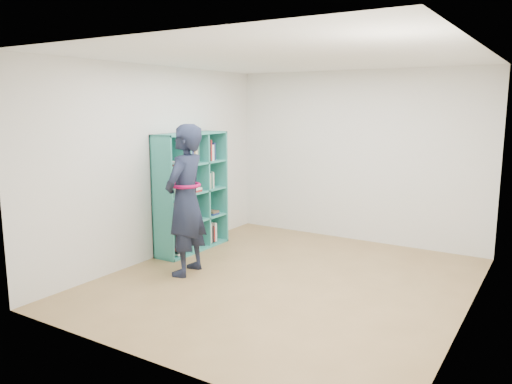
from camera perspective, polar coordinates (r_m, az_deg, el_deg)
The scene contains 9 objects.
floor at distance 6.07m, azimuth 3.44°, elevation -10.17°, with size 4.50×4.50×0.00m, color olive.
ceiling at distance 5.72m, azimuth 3.72°, elevation 15.09°, with size 4.50×4.50×0.00m, color white.
wall_left at distance 6.92m, azimuth -11.17°, elevation 3.25°, with size 0.02×4.50×2.60m, color silver.
wall_right at distance 5.13m, azimuth 23.64°, elevation 0.30°, with size 0.02×4.50×2.60m, color silver.
wall_back at distance 7.79m, azimuth 11.48°, elevation 3.97°, with size 4.00×0.02×2.60m, color silver.
wall_front at distance 3.95m, azimuth -12.16°, elevation -1.75°, with size 4.00×0.02×2.60m, color silver.
bookshelf at distance 7.22m, azimuth -7.59°, elevation -0.20°, with size 0.37×1.27×1.70m.
person at distance 6.17m, azimuth -8.06°, elevation -0.93°, with size 0.55×0.74×1.86m.
smartphone at distance 6.29m, azimuth -8.69°, elevation 0.40°, with size 0.05×0.10×0.14m.
Camera 1 is at (2.70, -5.02, 2.08)m, focal length 35.00 mm.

